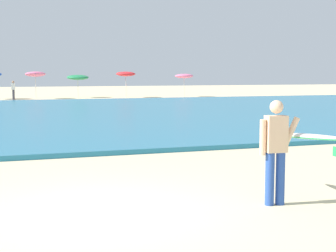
% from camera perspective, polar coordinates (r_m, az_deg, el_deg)
% --- Properties ---
extents(ground_plane, '(160.00, 160.00, 0.00)m').
position_cam_1_polar(ground_plane, '(8.17, -7.58, -9.47)').
color(ground_plane, beige).
extents(sea, '(120.00, 28.00, 0.14)m').
position_cam_1_polar(sea, '(27.15, -15.72, 1.24)').
color(sea, teal).
rests_on(sea, ground).
extents(surfer_with_board, '(1.05, 2.55, 1.73)m').
position_cam_1_polar(surfer_with_board, '(8.59, 13.38, -1.84)').
color(surfer_with_board, '#284CA3').
rests_on(surfer_with_board, ground).
extents(beach_umbrella_3, '(1.73, 1.76, 2.41)m').
position_cam_1_polar(beach_umbrella_3, '(45.29, -14.63, 5.64)').
color(beach_umbrella_3, beige).
rests_on(beach_umbrella_3, ground).
extents(beach_umbrella_4, '(1.96, 1.98, 2.11)m').
position_cam_1_polar(beach_umbrella_4, '(46.99, -10.07, 5.38)').
color(beach_umbrella_4, beige).
rests_on(beach_umbrella_4, ground).
extents(beach_umbrella_5, '(1.75, 1.77, 2.38)m').
position_cam_1_polar(beach_umbrella_5, '(46.54, -4.75, 5.83)').
color(beach_umbrella_5, beige).
rests_on(beach_umbrella_5, ground).
extents(beach_umbrella_6, '(1.71, 1.72, 2.17)m').
position_cam_1_polar(beach_umbrella_6, '(47.69, 1.81, 5.61)').
color(beach_umbrella_6, beige).
rests_on(beach_umbrella_6, ground).
extents(beachgoer_near_row_right, '(0.32, 0.20, 1.58)m').
position_cam_1_polar(beachgoer_near_row_right, '(44.27, -16.93, 3.92)').
color(beachgoer_near_row_right, '#383842').
rests_on(beachgoer_near_row_right, ground).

